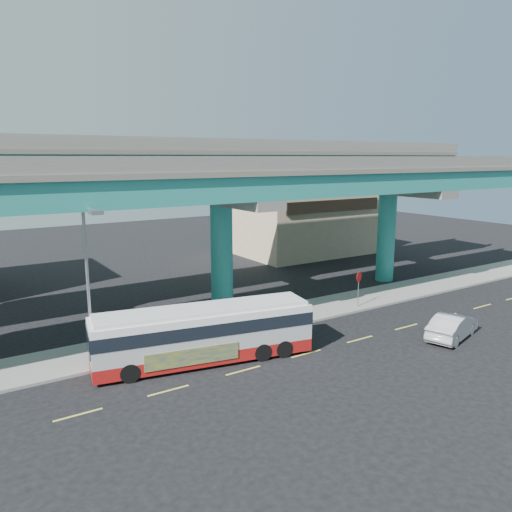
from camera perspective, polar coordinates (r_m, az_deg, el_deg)
ground at (r=27.84m, az=5.37°, el=-10.86°), size 120.00×120.00×0.00m
sidewalk at (r=32.02m, az=-0.78°, el=-7.66°), size 70.00×4.00×0.15m
lane_markings at (r=27.62m, az=5.76°, el=-11.04°), size 58.00×0.12×0.01m
viaduct at (r=33.43m, az=-4.16°, el=8.97°), size 52.00×12.40×11.70m
building_beige at (r=55.43m, az=5.36°, el=4.00°), size 14.00×10.23×7.00m
transit_bus at (r=26.12m, az=-5.94°, el=-8.63°), size 11.63×4.54×2.92m
sedan at (r=31.60m, az=21.53°, el=-7.46°), size 4.02×5.36×1.49m
street_lamp at (r=24.82m, az=-18.48°, el=-0.95°), size 0.50×2.65×8.23m
stop_sign at (r=35.42m, az=11.67°, el=-2.87°), size 0.72×0.27×2.51m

